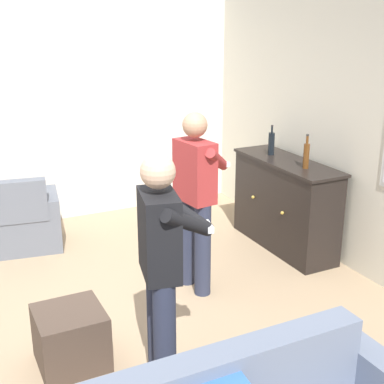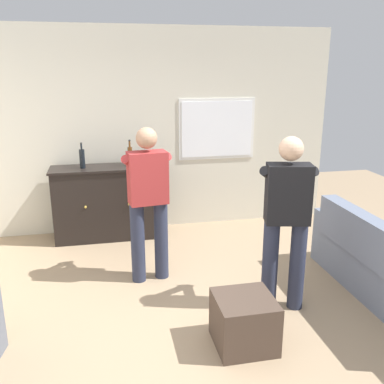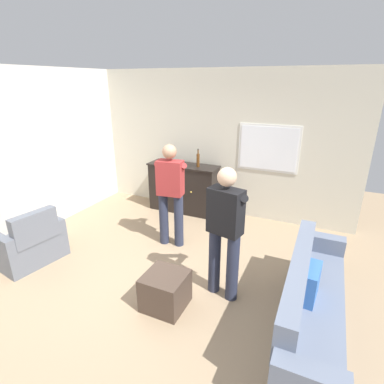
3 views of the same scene
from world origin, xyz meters
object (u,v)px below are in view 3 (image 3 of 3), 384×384
object	(u,v)px
sideboard_cabinet	(183,188)
bottle_wine_green	(170,157)
bottle_liquor_amber	(198,160)
ottoman	(165,290)
armchair	(30,244)
person_standing_right	(225,228)
person_standing_left	(171,191)
couch	(310,305)

from	to	relation	value
sideboard_cabinet	bottle_wine_green	size ratio (longest dim) A/B	4.30
bottle_liquor_amber	ottoman	size ratio (longest dim) A/B	0.72
armchair	person_standing_right	bearing A→B (deg)	9.93
person_standing_right	bottle_liquor_amber	bearing A→B (deg)	121.07
armchair	bottle_wine_green	world-z (taller)	bottle_wine_green
person_standing_left	bottle_wine_green	bearing A→B (deg)	118.86
sideboard_cabinet	bottle_wine_green	bearing A→B (deg)	-176.67
couch	bottle_wine_green	world-z (taller)	bottle_wine_green
bottle_wine_green	ottoman	world-z (taller)	bottle_wine_green
ottoman	person_standing_left	size ratio (longest dim) A/B	0.29
couch	armchair	xyz separation A→B (m)	(-3.90, -0.31, -0.04)
armchair	person_standing_right	xyz separation A→B (m)	(2.85, 0.50, 0.65)
ottoman	person_standing_right	size ratio (longest dim) A/B	0.29
bottle_wine_green	person_standing_left	world-z (taller)	person_standing_left
bottle_wine_green	bottle_liquor_amber	xyz separation A→B (m)	(0.62, 0.00, 0.01)
ottoman	person_standing_left	bearing A→B (deg)	115.35
couch	bottle_wine_green	distance (m)	3.83
bottle_liquor_amber	armchair	bearing A→B (deg)	-120.74
person_standing_left	bottle_liquor_amber	bearing A→B (deg)	94.20
couch	bottle_liquor_amber	xyz separation A→B (m)	(-2.33, 2.32, 0.81)
sideboard_cabinet	bottle_liquor_amber	world-z (taller)	bottle_liquor_amber
couch	bottle_liquor_amber	distance (m)	3.39
person_standing_left	person_standing_right	size ratio (longest dim) A/B	1.00
couch	person_standing_left	xyz separation A→B (m)	(-2.23, 1.03, 0.61)
ottoman	armchair	bearing A→B (deg)	179.89
sideboard_cabinet	bottle_liquor_amber	size ratio (longest dim) A/B	4.09
couch	ottoman	world-z (taller)	couch
armchair	person_standing_right	world-z (taller)	person_standing_right
couch	bottle_wine_green	bearing A→B (deg)	141.72
ottoman	person_standing_right	world-z (taller)	person_standing_right
couch	ottoman	distance (m)	1.63
bottle_liquor_amber	ottoman	bearing A→B (deg)	-74.47
couch	ottoman	size ratio (longest dim) A/B	4.80
armchair	person_standing_left	size ratio (longest dim) A/B	0.58
couch	bottle_liquor_amber	bearing A→B (deg)	135.04
sideboard_cabinet	ottoman	bearing A→B (deg)	-68.18
bottle_liquor_amber	sideboard_cabinet	bearing A→B (deg)	177.19
bottle_wine_green	person_standing_left	size ratio (longest dim) A/B	0.20
bottle_wine_green	person_standing_right	distance (m)	2.87
armchair	person_standing_right	distance (m)	2.97
ottoman	person_standing_right	bearing A→B (deg)	42.36
bottle_wine_green	person_standing_left	bearing A→B (deg)	-61.14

